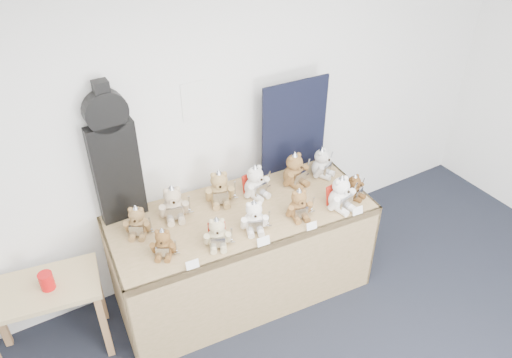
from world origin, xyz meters
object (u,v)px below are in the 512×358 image
guitar_case (114,156)px  teddy_back_centre_right (256,183)px  teddy_back_right (295,171)px  red_cup (47,281)px  teddy_front_far_right (341,194)px  side_table (43,300)px  teddy_front_far_left (163,244)px  teddy_front_right (299,205)px  teddy_back_centre_left (220,189)px  teddy_back_left (173,204)px  teddy_back_far_left (137,222)px  teddy_front_left (217,233)px  display_table (246,236)px  teddy_front_end (355,188)px  teddy_front_centre (254,217)px  teddy_back_end (322,164)px

guitar_case → teddy_back_centre_right: guitar_case is taller
teddy_back_right → red_cup: bearing=166.7°
guitar_case → teddy_back_right: guitar_case is taller
teddy_front_far_right → side_table: bearing=158.6°
teddy_front_far_left → teddy_back_centre_right: size_ratio=0.81×
guitar_case → teddy_front_right: (1.12, -0.67, -0.43)m
teddy_back_centre_left → teddy_back_centre_right: size_ratio=1.03×
guitar_case → teddy_back_left: guitar_case is taller
teddy_front_far_left → teddy_back_far_left: size_ratio=0.92×
red_cup → teddy_front_far_right: size_ratio=0.41×
teddy_front_left → teddy_front_far_right: size_ratio=0.85×
guitar_case → teddy_back_far_left: (0.02, -0.25, -0.43)m
teddy_back_far_left → teddy_back_right: bearing=28.2°
display_table → teddy_front_end: teddy_front_end is taller
side_table → teddy_back_right: 2.09m
red_cup → teddy_back_far_left: (0.68, 0.02, 0.22)m
teddy_front_end → teddy_back_right: size_ratio=0.73×
teddy_front_end → teddy_back_right: bearing=106.3°
teddy_front_centre → teddy_front_right: bearing=14.6°
guitar_case → teddy_front_left: size_ratio=4.12×
teddy_front_centre → teddy_front_left: bearing=-156.3°
teddy_front_far_right → teddy_front_right: bearing=159.4°
side_table → teddy_back_far_left: bearing=8.5°
teddy_back_end → teddy_back_far_left: teddy_back_end is taller
side_table → teddy_front_right: (1.84, -0.44, 0.40)m
guitar_case → red_cup: bearing=-158.2°
teddy_back_far_left → teddy_front_far_left: bearing=-44.9°
teddy_back_centre_left → teddy_back_far_left: teddy_back_centre_left is taller
side_table → teddy_back_right: (2.05, -0.07, 0.42)m
guitar_case → teddy_front_right: 1.37m
teddy_back_centre_left → teddy_front_far_right: bearing=-14.8°
teddy_back_centre_left → teddy_back_far_left: bearing=-156.4°
teddy_back_left → teddy_back_end: size_ratio=1.09×
teddy_back_left → red_cup: bearing=-161.6°
side_table → red_cup: bearing=-21.3°
teddy_front_end → teddy_back_centre_right: teddy_back_centre_right is taller
display_table → teddy_front_right: teddy_front_right is taller
teddy_front_far_left → teddy_front_far_right: (1.35, -0.20, 0.03)m
teddy_front_left → red_cup: bearing=-176.0°
display_table → teddy_front_end: (0.87, -0.20, 0.27)m
teddy_back_centre_right → teddy_back_end: size_ratio=1.07×
teddy_front_right → teddy_front_end: size_ratio=1.18×
teddy_back_end → teddy_front_centre: bearing=173.9°
teddy_front_left → teddy_back_far_left: 0.59m
teddy_back_centre_right → red_cup: bearing=167.5°
teddy_front_far_left → teddy_back_end: (1.50, 0.23, 0.01)m
teddy_back_centre_right → teddy_back_right: (0.35, -0.03, 0.01)m
teddy_back_left → teddy_back_far_left: size_ratio=1.16×
teddy_front_end → teddy_back_end: (-0.04, 0.38, 0.02)m
teddy_front_right → teddy_back_centre_right: teddy_back_centre_right is taller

